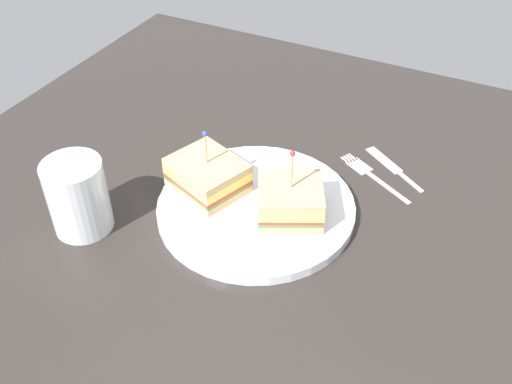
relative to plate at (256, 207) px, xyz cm
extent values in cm
cube|color=#2D2826|center=(0.00, 0.00, -1.68)|extent=(97.15, 97.15, 2.00)
cylinder|color=white|center=(0.00, 0.00, 0.00)|extent=(26.25, 26.25, 1.37)
cube|color=tan|center=(-0.12, -7.28, 1.24)|extent=(10.62, 11.57, 1.11)
cube|color=#478438|center=(-0.12, -7.28, 1.99)|extent=(10.62, 11.57, 0.40)
cube|color=red|center=(-0.12, -7.28, 2.44)|extent=(10.62, 11.57, 0.50)
cube|color=#F4D666|center=(-0.12, -7.28, 3.32)|extent=(10.62, 11.57, 1.27)
cube|color=tan|center=(-0.12, -7.28, 4.51)|extent=(10.62, 11.57, 1.11)
cylinder|color=tan|center=(-0.12, -7.28, 7.05)|extent=(0.30, 0.30, 5.07)
sphere|color=blue|center=(-0.12, -7.28, 9.58)|extent=(0.70, 0.70, 0.70)
cube|color=tan|center=(-0.49, 4.85, 1.29)|extent=(10.41, 10.63, 1.21)
cube|color=#478438|center=(-0.49, 4.85, 2.09)|extent=(10.41, 10.63, 0.40)
cube|color=red|center=(-0.49, 4.85, 2.54)|extent=(10.41, 10.63, 0.50)
cube|color=#F4D666|center=(-0.49, 4.85, 3.44)|extent=(10.41, 10.63, 1.30)
cube|color=tan|center=(-0.49, 4.85, 4.69)|extent=(10.41, 10.63, 1.21)
cylinder|color=tan|center=(-0.49, 4.85, 7.59)|extent=(0.30, 0.30, 5.79)
sphere|color=red|center=(-0.49, 4.85, 10.48)|extent=(0.70, 0.70, 0.70)
cylinder|color=beige|center=(12.41, -18.68, 3.32)|extent=(6.63, 6.63, 8.01)
cylinder|color=white|center=(12.41, -18.68, 4.24)|extent=(7.53, 7.53, 9.84)
cube|color=silver|center=(-12.68, 14.37, -0.51)|extent=(4.56, 7.59, 0.35)
cube|color=silver|center=(-15.57, 9.15, -0.51)|extent=(3.67, 4.21, 0.35)
cube|color=silver|center=(-17.29, 7.58, -0.51)|extent=(1.12, 1.84, 0.35)
cube|color=silver|center=(-16.85, 7.34, -0.51)|extent=(1.12, 1.84, 0.35)
cube|color=silver|center=(-16.41, 7.10, -0.51)|extent=(1.12, 1.84, 0.35)
cube|color=silver|center=(-15.97, 6.86, -0.51)|extent=(1.12, 1.84, 0.35)
cube|color=silver|center=(-15.78, 16.17, -0.51)|extent=(4.29, 5.86, 0.35)
cube|color=silver|center=(-18.69, 11.92, -0.51)|extent=(5.20, 6.62, 0.24)
camera|label=1|loc=(52.06, 26.14, 51.42)|focal=41.01mm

